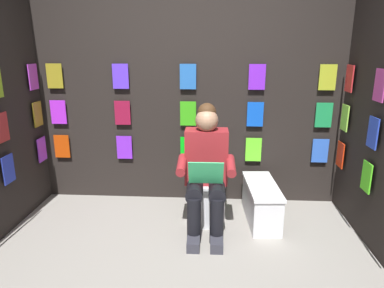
% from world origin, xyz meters
% --- Properties ---
extents(display_wall_back, '(3.36, 0.14, 2.41)m').
position_xyz_m(display_wall_back, '(0.00, -1.66, 1.20)').
color(display_wall_back, black).
rests_on(display_wall_back, ground).
extents(toilet, '(0.41, 0.56, 0.77)m').
position_xyz_m(toilet, '(-0.21, -1.16, 0.33)').
color(toilet, white).
rests_on(toilet, ground).
extents(person_reading, '(0.53, 0.68, 1.19)m').
position_xyz_m(person_reading, '(-0.21, -0.93, 0.60)').
color(person_reading, maroon).
rests_on(person_reading, ground).
extents(comic_longbox_near, '(0.33, 0.76, 0.38)m').
position_xyz_m(comic_longbox_near, '(-0.76, -1.12, 0.19)').
color(comic_longbox_near, silver).
rests_on(comic_longbox_near, ground).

